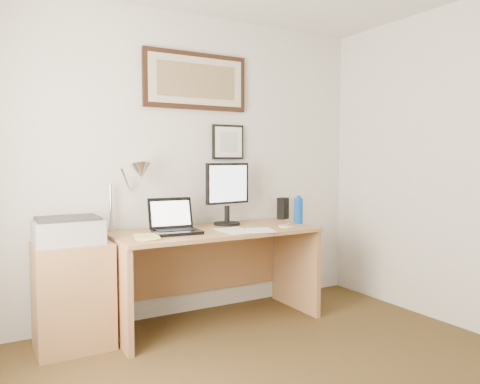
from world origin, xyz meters
TOP-DOWN VIEW (x-y plane):
  - wall_back at (0.00, 2.00)m, footprint 3.50×0.02m
  - side_cabinet at (-0.92, 1.68)m, footprint 0.50×0.40m
  - water_bottle at (0.93, 1.59)m, footprint 0.08×0.08m
  - bottle_cap at (0.93, 1.59)m, footprint 0.04×0.04m
  - speaker at (0.99, 1.90)m, footprint 0.11×0.10m
  - paper_sheet_a at (0.26, 1.50)m, footprint 0.23×0.33m
  - paper_sheet_b at (0.43, 1.41)m, footprint 0.27×0.32m
  - sticky_pad at (0.69, 1.42)m, footprint 0.10×0.10m
  - marker_pen at (0.74, 1.52)m, footprint 0.14×0.06m
  - book at (-0.53, 1.53)m, footprint 0.22×0.26m
  - desk at (0.15, 1.72)m, footprint 1.60×0.70m
  - laptop at (-0.19, 1.63)m, footprint 0.36×0.32m
  - lcd_monitor at (0.35, 1.80)m, footprint 0.42×0.22m
  - printer at (-0.94, 1.69)m, footprint 0.44×0.34m
  - desk_lamp at (-0.41, 1.81)m, footprint 0.29×0.27m
  - picture_large at (0.15, 1.97)m, footprint 0.92×0.04m
  - picture_small at (0.45, 1.97)m, footprint 0.30×0.03m

SIDE VIEW (x-z plane):
  - side_cabinet at x=-0.92m, z-range 0.00..0.73m
  - desk at x=0.15m, z-range 0.14..0.89m
  - paper_sheet_a at x=0.26m, z-range 0.75..0.75m
  - paper_sheet_b at x=0.43m, z-range 0.75..0.75m
  - sticky_pad at x=0.69m, z-range 0.75..0.76m
  - marker_pen at x=0.74m, z-range 0.75..0.77m
  - book at x=-0.53m, z-range 0.75..0.77m
  - laptop at x=-0.19m, z-range 0.68..0.94m
  - printer at x=-0.94m, z-range 0.73..0.91m
  - speaker at x=0.99m, z-range 0.75..0.95m
  - water_bottle at x=0.93m, z-range 0.75..0.97m
  - bottle_cap at x=0.93m, z-range 0.97..0.99m
  - lcd_monitor at x=0.35m, z-range 0.78..1.30m
  - desk_lamp at x=-0.41m, z-range 0.92..1.45m
  - wall_back at x=0.00m, z-range 0.00..2.50m
  - picture_small at x=0.45m, z-range 1.30..1.60m
  - picture_large at x=0.15m, z-range 1.72..2.19m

